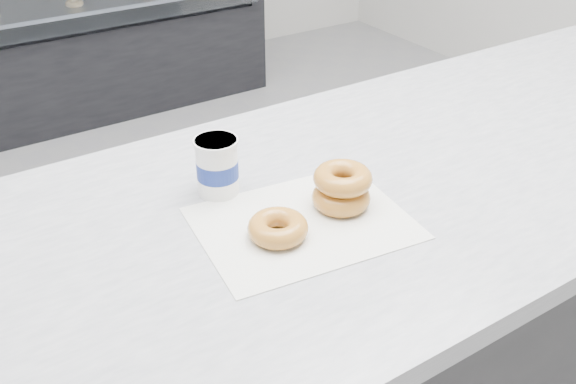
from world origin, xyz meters
name	(u,v)px	position (x,y,z in m)	size (l,w,h in m)	color
ground	(231,341)	(0.00, 0.00, 0.00)	(5.00, 5.00, 0.00)	gray
counter	(353,357)	(0.00, -0.60, 0.45)	(3.06, 0.76, 0.90)	#333335
display_case	(29,24)	(0.00, 2.12, 0.49)	(2.40, 0.74, 1.25)	black
wax_paper	(303,223)	(-0.17, -0.65, 0.90)	(0.34, 0.26, 0.00)	silver
donut_single	(278,228)	(-0.23, -0.66, 0.92)	(0.10, 0.10, 0.03)	#B68132
donut_stack	(342,188)	(-0.09, -0.64, 0.94)	(0.12, 0.12, 0.07)	#B68132
coffee_cup	(217,166)	(-0.24, -0.49, 0.95)	(0.10, 0.10, 0.10)	white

